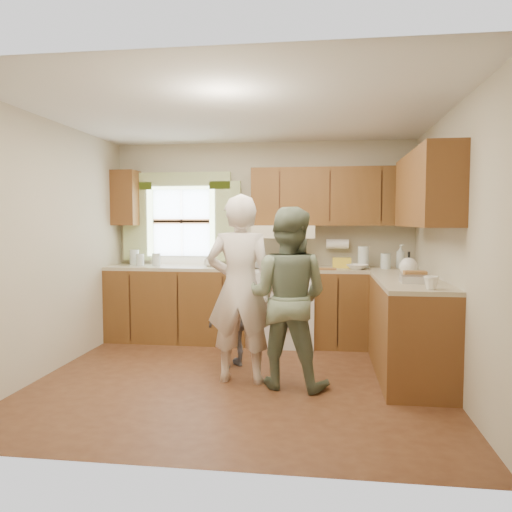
# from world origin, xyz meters

# --- Properties ---
(room) EXTENTS (3.80, 3.80, 3.80)m
(room) POSITION_xyz_m (0.00, 0.00, 1.25)
(room) COLOR #4B2717
(room) RESTS_ON ground
(kitchen_fixtures) EXTENTS (3.80, 2.25, 2.15)m
(kitchen_fixtures) POSITION_xyz_m (0.61, 1.08, 0.84)
(kitchen_fixtures) COLOR #44280E
(kitchen_fixtures) RESTS_ON ground
(stove) EXTENTS (0.76, 0.67, 1.07)m
(stove) POSITION_xyz_m (0.30, 1.44, 0.47)
(stove) COLOR silver
(stove) RESTS_ON ground
(woman_left) EXTENTS (0.65, 0.43, 1.75)m
(woman_left) POSITION_xyz_m (0.01, -0.06, 0.87)
(woman_left) COLOR silver
(woman_left) RESTS_ON ground
(woman_right) EXTENTS (0.90, 0.77, 1.63)m
(woman_right) POSITION_xyz_m (0.46, -0.13, 0.81)
(woman_right) COLOR #254627
(woman_right) RESTS_ON ground
(child) EXTENTS (0.58, 0.49, 0.93)m
(child) POSITION_xyz_m (-0.13, 0.42, 0.46)
(child) COLOR slate
(child) RESTS_ON ground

